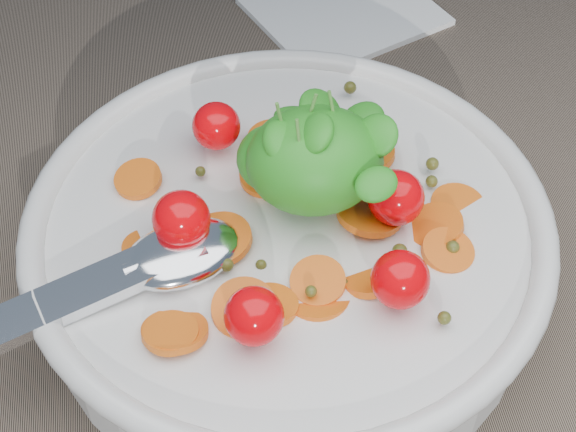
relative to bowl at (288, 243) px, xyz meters
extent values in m
plane|color=#7A6857|center=(0.01, 0.01, -0.04)|extent=(6.00, 6.00, 0.00)
cylinder|color=silver|center=(0.00, 0.00, -0.01)|extent=(0.29, 0.29, 0.06)
torus|color=silver|center=(0.00, 0.00, 0.02)|extent=(0.30, 0.30, 0.02)
cylinder|color=silver|center=(0.00, 0.00, -0.03)|extent=(0.14, 0.14, 0.01)
cylinder|color=brown|center=(0.00, 0.00, -0.01)|extent=(0.26, 0.26, 0.04)
cylinder|color=orange|center=(0.00, 0.06, 0.03)|extent=(0.04, 0.04, 0.01)
cylinder|color=orange|center=(-0.07, -0.07, 0.02)|extent=(0.05, 0.05, 0.02)
cylinder|color=orange|center=(-0.01, 0.03, 0.02)|extent=(0.03, 0.03, 0.01)
cylinder|color=orange|center=(0.05, -0.01, 0.03)|extent=(0.04, 0.04, 0.01)
cylinder|color=orange|center=(0.01, -0.05, 0.02)|extent=(0.05, 0.05, 0.02)
cylinder|color=orange|center=(0.10, 0.00, 0.02)|extent=(0.04, 0.04, 0.01)
cylinder|color=orange|center=(0.04, -0.05, 0.02)|extent=(0.04, 0.04, 0.02)
cylinder|color=orange|center=(-0.08, 0.04, 0.02)|extent=(0.04, 0.04, 0.01)
cylinder|color=orange|center=(-0.07, -0.07, 0.02)|extent=(0.03, 0.03, 0.01)
cylinder|color=orange|center=(0.05, 0.04, 0.03)|extent=(0.05, 0.05, 0.01)
cylinder|color=orange|center=(-0.08, -0.01, 0.02)|extent=(0.04, 0.04, 0.01)
cylinder|color=orange|center=(0.01, -0.05, 0.02)|extent=(0.04, 0.04, 0.01)
cylinder|color=orange|center=(0.08, -0.02, 0.02)|extent=(0.04, 0.04, 0.02)
cylinder|color=orange|center=(-0.04, -0.01, 0.02)|extent=(0.05, 0.05, 0.01)
cylinder|color=orange|center=(0.02, 0.05, 0.03)|extent=(0.04, 0.04, 0.01)
cylinder|color=orange|center=(0.08, -0.04, 0.02)|extent=(0.04, 0.04, 0.01)
cylinder|color=orange|center=(0.06, 0.02, 0.02)|extent=(0.05, 0.05, 0.01)
cylinder|color=orange|center=(-0.02, -0.06, 0.02)|extent=(0.04, 0.04, 0.01)
cylinder|color=orange|center=(-0.03, -0.06, 0.02)|extent=(0.04, 0.04, 0.02)
sphere|color=#4A4C19|center=(0.04, 0.01, 0.02)|extent=(0.01, 0.01, 0.01)
sphere|color=#4A4C19|center=(0.09, -0.04, 0.02)|extent=(0.01, 0.01, 0.01)
sphere|color=#4A4C19|center=(0.07, -0.08, 0.03)|extent=(0.01, 0.01, 0.01)
sphere|color=#4A4C19|center=(0.00, 0.07, 0.02)|extent=(0.01, 0.01, 0.01)
sphere|color=#4A4C19|center=(-0.03, -0.07, 0.02)|extent=(0.01, 0.01, 0.01)
sphere|color=#4A4C19|center=(-0.04, -0.03, 0.03)|extent=(0.01, 0.01, 0.01)
sphere|color=#4A4C19|center=(-0.05, 0.04, 0.03)|extent=(0.01, 0.01, 0.01)
sphere|color=#4A4C19|center=(0.06, 0.10, 0.03)|extent=(0.01, 0.01, 0.01)
sphere|color=#4A4C19|center=(0.00, -0.06, 0.03)|extent=(0.01, 0.01, 0.01)
sphere|color=#4A4C19|center=(0.02, -0.05, 0.02)|extent=(0.01, 0.01, 0.01)
sphere|color=#4A4C19|center=(0.09, 0.01, 0.03)|extent=(0.01, 0.01, 0.01)
sphere|color=#4A4C19|center=(0.06, -0.04, 0.03)|extent=(0.01, 0.01, 0.01)
sphere|color=#4A4C19|center=(0.09, 0.02, 0.03)|extent=(0.01, 0.01, 0.01)
sphere|color=#4A4C19|center=(0.08, -0.02, 0.02)|extent=(0.01, 0.01, 0.01)
sphere|color=#4A4C19|center=(0.05, 0.00, 0.03)|extent=(0.01, 0.01, 0.01)
sphere|color=#4A4C19|center=(-0.02, -0.03, 0.02)|extent=(0.01, 0.01, 0.01)
sphere|color=#E20007|center=(0.06, -0.01, 0.04)|extent=(0.03, 0.03, 0.03)
sphere|color=#E20007|center=(0.04, 0.05, 0.04)|extent=(0.03, 0.03, 0.03)
sphere|color=#E20007|center=(-0.03, 0.06, 0.04)|extent=(0.03, 0.03, 0.03)
sphere|color=#E20007|center=(-0.06, -0.01, 0.04)|extent=(0.03, 0.03, 0.03)
sphere|color=#E20007|center=(-0.03, -0.08, 0.04)|extent=(0.03, 0.03, 0.03)
sphere|color=#E20007|center=(0.05, -0.07, 0.04)|extent=(0.03, 0.03, 0.03)
ellipsoid|color=green|center=(0.02, 0.01, 0.06)|extent=(0.08, 0.07, 0.06)
ellipsoid|color=green|center=(0.00, 0.02, 0.05)|extent=(0.04, 0.04, 0.04)
ellipsoid|color=green|center=(0.00, 0.02, 0.07)|extent=(0.03, 0.03, 0.01)
ellipsoid|color=green|center=(0.00, 0.01, 0.07)|extent=(0.02, 0.03, 0.02)
ellipsoid|color=green|center=(0.05, 0.01, 0.07)|extent=(0.03, 0.03, 0.03)
ellipsoid|color=green|center=(0.00, 0.01, 0.07)|extent=(0.03, 0.03, 0.02)
ellipsoid|color=green|center=(0.02, 0.02, 0.07)|extent=(0.03, 0.03, 0.01)
ellipsoid|color=green|center=(0.02, 0.02, 0.06)|extent=(0.03, 0.04, 0.02)
ellipsoid|color=green|center=(0.02, 0.01, 0.08)|extent=(0.03, 0.03, 0.02)
ellipsoid|color=green|center=(0.05, 0.04, 0.05)|extent=(0.04, 0.03, 0.03)
ellipsoid|color=green|center=(0.01, 0.04, 0.06)|extent=(0.03, 0.03, 0.02)
ellipsoid|color=green|center=(0.02, 0.04, 0.07)|extent=(0.03, 0.03, 0.03)
ellipsoid|color=green|center=(0.02, 0.01, 0.07)|extent=(0.02, 0.02, 0.02)
ellipsoid|color=green|center=(0.04, 0.01, 0.06)|extent=(0.03, 0.03, 0.02)
ellipsoid|color=green|center=(0.04, -0.02, 0.07)|extent=(0.03, 0.03, 0.02)
ellipsoid|color=green|center=(0.02, 0.02, 0.07)|extent=(0.02, 0.02, 0.02)
ellipsoid|color=green|center=(0.01, 0.00, 0.07)|extent=(0.03, 0.03, 0.01)
ellipsoid|color=green|center=(0.01, 0.02, 0.07)|extent=(0.04, 0.04, 0.02)
ellipsoid|color=green|center=(0.01, 0.00, 0.06)|extent=(0.02, 0.02, 0.02)
ellipsoid|color=green|center=(0.01, 0.00, 0.06)|extent=(0.04, 0.04, 0.02)
cylinder|color=#4C8C33|center=(0.00, 0.02, 0.07)|extent=(0.01, 0.00, 0.05)
cylinder|color=#4C8C33|center=(0.03, 0.02, 0.07)|extent=(0.01, 0.01, 0.05)
cylinder|color=#4C8C33|center=(0.01, 0.02, 0.07)|extent=(0.02, 0.01, 0.05)
cylinder|color=#4C8C33|center=(0.01, 0.00, 0.07)|extent=(0.01, 0.01, 0.05)
ellipsoid|color=silver|center=(-0.06, -0.02, 0.03)|extent=(0.08, 0.06, 0.02)
cube|color=silver|center=(-0.11, -0.04, 0.03)|extent=(0.13, 0.06, 0.02)
cylinder|color=silver|center=(-0.08, -0.03, 0.03)|extent=(0.03, 0.02, 0.01)
cube|color=white|center=(0.09, 0.27, -0.03)|extent=(0.17, 0.16, 0.01)
camera|label=1|loc=(-0.05, -0.33, 0.40)|focal=55.00mm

